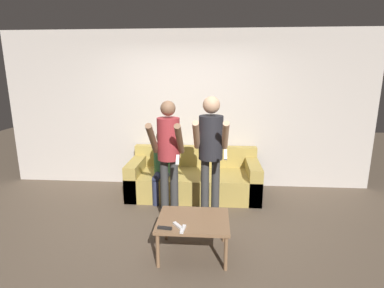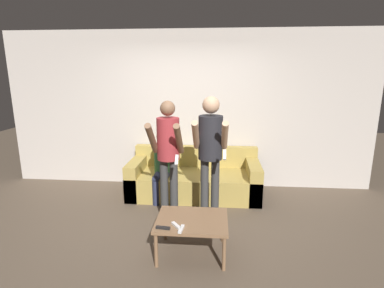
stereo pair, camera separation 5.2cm
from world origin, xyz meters
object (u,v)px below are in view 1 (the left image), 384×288
Objects in this scene: person_seated at (162,163)px; remote_near at (183,229)px; person_standing_right at (211,146)px; couch at (194,179)px; remote_mid at (165,228)px; coffee_table at (193,223)px; remote_far at (178,226)px; person_standing_left at (169,149)px.

person_seated is 7.22× the size of remote_near.
couch is at bearing 106.65° from person_standing_right.
couch is 1.96m from remote_mid.
person_standing_right is at bearing 65.98° from remote_mid.
remote_near is at bearing -2.68° from remote_mid.
couch is 1.92× the size of person_seated.
remote_mid is (-0.18, -1.95, 0.18)m from couch.
person_standing_right is 1.05m from coffee_table.
person_seated reaches higher than remote_near.
person_seated is at bearing 105.02° from remote_far.
coffee_table is at bearing 40.23° from remote_mid.
remote_far is at bearing -108.74° from person_standing_right.
person_standing_left reaches higher than couch.
couch reaches higher than remote_mid.
person_standing_left reaches higher than coffee_table.
person_standing_right reaches higher than couch.
person_standing_right is at bearing -73.35° from couch.
couch is 0.64m from person_seated.
person_standing_right is at bearing 75.66° from remote_near.
remote_mid reaches higher than coffee_table.
couch is 1.72m from coffee_table.
remote_near is (0.29, -1.02, -0.58)m from person_standing_left.
person_standing_right is at bearing 0.48° from person_standing_left.
couch is 13.82× the size of remote_mid.
remote_mid is 1.09× the size of remote_far.
remote_near and remote_far have the same top height.
person_standing_right reaches higher than coffee_table.
remote_near and remote_mid have the same top height.
remote_mid is (0.10, -1.01, -0.58)m from person_standing_left.
person_seated is at bearing 137.60° from person_standing_right.
person_seated is at bearing -155.50° from couch.
remote_far is at bearing 24.84° from remote_mid.
person_standing_right is 1.54× the size of person_seated.
remote_near is 0.09m from remote_far.
remote_far is (-0.15, -0.18, 0.06)m from coffee_table.
coffee_table is 0.24m from remote_far.
person_standing_right reaches higher than person_standing_left.
person_standing_right is 11.13× the size of remote_near.
remote_near is 1.00× the size of remote_mid.
remote_far is at bearing -130.49° from coffee_table.
remote_mid and remote_far have the same top height.
remote_near is (0.51, -1.73, -0.16)m from person_seated.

